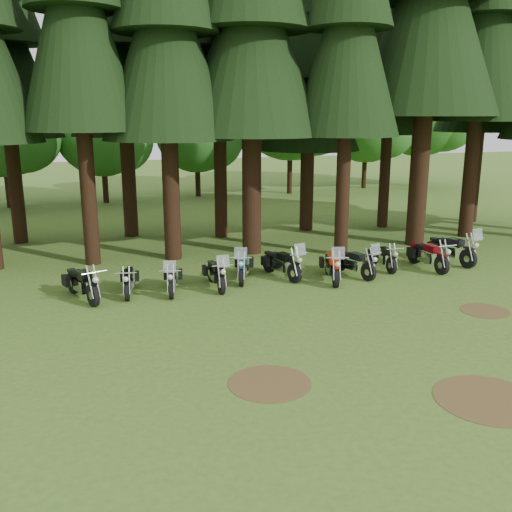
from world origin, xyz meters
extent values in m
plane|color=#3C5D21|center=(0.00, 0.00, 0.00)|extent=(120.00, 120.00, 0.00)
cylinder|color=black|center=(-6.29, 9.51, 2.99)|extent=(0.58, 0.58, 5.99)
cone|color=black|center=(-6.29, 9.51, 8.73)|extent=(4.32, 4.32, 7.49)
cylinder|color=black|center=(-3.21, 9.40, 2.78)|extent=(0.66, 0.66, 5.57)
cone|color=black|center=(-3.21, 9.40, 8.12)|extent=(4.95, 4.95, 6.96)
cylinder|color=black|center=(0.07, 9.44, 2.85)|extent=(0.77, 0.77, 5.70)
cone|color=black|center=(0.07, 9.44, 8.31)|extent=(5.81, 5.81, 7.12)
cylinder|color=black|center=(3.43, 8.02, 2.85)|extent=(0.55, 0.55, 5.71)
cone|color=black|center=(3.43, 8.02, 8.32)|extent=(4.15, 4.15, 7.14)
cylinder|color=black|center=(7.37, 8.76, 3.31)|extent=(0.80, 0.80, 6.62)
cone|color=black|center=(7.37, 8.76, 9.65)|extent=(5.98, 5.98, 8.27)
cylinder|color=black|center=(10.62, 9.61, 3.17)|extent=(0.64, 0.64, 6.35)
cone|color=black|center=(10.62, 9.61, 9.26)|extent=(4.79, 4.79, 7.93)
cylinder|color=black|center=(-9.26, 14.35, 2.76)|extent=(0.60, 0.60, 5.53)
cone|color=black|center=(-9.26, 14.35, 8.06)|extent=(4.52, 4.52, 6.91)
cylinder|color=black|center=(-4.38, 14.40, 2.78)|extent=(0.65, 0.65, 5.55)
cone|color=black|center=(-4.38, 14.40, 8.10)|extent=(4.85, 4.85, 6.94)
cylinder|color=black|center=(-0.37, 12.94, 2.76)|extent=(0.58, 0.58, 5.52)
cone|color=black|center=(-0.37, 12.94, 8.05)|extent=(4.35, 4.35, 6.90)
cylinder|color=black|center=(4.04, 13.25, 2.35)|extent=(0.66, 0.66, 4.70)
cone|color=black|center=(4.04, 13.25, 6.85)|extent=(4.94, 4.94, 5.87)
cone|color=black|center=(4.04, 13.25, 9.62)|extent=(3.95, 3.95, 4.96)
cylinder|color=black|center=(8.07, 12.86, 2.78)|extent=(0.53, 0.53, 5.56)
cone|color=black|center=(8.07, 12.86, 8.11)|extent=(3.94, 3.94, 6.95)
cylinder|color=black|center=(13.36, 12.79, 2.82)|extent=(0.61, 0.61, 5.65)
cone|color=black|center=(13.36, 12.79, 8.24)|extent=(4.59, 4.59, 7.06)
cylinder|color=black|center=(-10.73, 24.98, 1.40)|extent=(0.36, 0.36, 2.80)
sphere|color=#22621C|center=(-10.73, 24.98, 5.13)|extent=(6.53, 6.53, 6.53)
sphere|color=#22621C|center=(-9.61, 24.23, 4.48)|extent=(4.67, 4.67, 4.67)
cylinder|color=black|center=(-4.99, 25.31, 1.27)|extent=(0.36, 0.36, 2.55)
sphere|color=#22621C|center=(-4.99, 25.31, 4.67)|extent=(5.95, 5.95, 5.95)
sphere|color=#22621C|center=(-3.97, 24.63, 4.08)|extent=(4.25, 4.25, 4.25)
cylinder|color=black|center=(1.32, 26.50, 1.23)|extent=(0.36, 0.36, 2.47)
sphere|color=#22621C|center=(1.32, 26.50, 4.53)|extent=(5.76, 5.76, 5.76)
sphere|color=#22621C|center=(2.30, 25.84, 3.95)|extent=(4.12, 4.12, 4.12)
cylinder|color=black|center=(7.92, 25.96, 1.76)|extent=(0.36, 0.36, 3.52)
sphere|color=#22621C|center=(7.92, 25.96, 6.45)|extent=(8.21, 8.21, 8.21)
sphere|color=#22621C|center=(9.33, 25.02, 5.63)|extent=(5.87, 5.87, 5.87)
cylinder|color=black|center=(14.54, 27.22, 1.47)|extent=(0.36, 0.36, 2.94)
sphere|color=#22621C|center=(14.54, 27.22, 5.39)|extent=(6.86, 6.86, 6.86)
sphere|color=#22621C|center=(15.72, 26.43, 4.70)|extent=(4.90, 4.90, 4.90)
cylinder|color=black|center=(19.09, 27.08, 1.76)|extent=(0.36, 0.36, 3.52)
sphere|color=#22621C|center=(19.09, 27.08, 6.45)|extent=(8.20, 8.20, 8.20)
sphere|color=#22621C|center=(20.49, 26.14, 5.62)|extent=(5.86, 5.86, 5.86)
cylinder|color=#4C3D1E|center=(-3.00, -2.00, 0.01)|extent=(1.80, 1.80, 0.01)
cylinder|color=#4C3D1E|center=(4.50, 0.50, 0.01)|extent=(1.40, 1.40, 0.01)
cylinder|color=#4C3D1E|center=(1.00, -4.00, 0.01)|extent=(2.20, 2.20, 0.01)
cylinder|color=black|center=(-6.44, 4.32, 0.35)|extent=(0.38, 0.70, 0.70)
cylinder|color=black|center=(-7.01, 5.85, 0.35)|extent=(0.38, 0.70, 0.70)
cube|color=silver|center=(-6.74, 5.14, 0.44)|extent=(0.54, 0.79, 0.36)
cube|color=black|center=(-6.66, 4.91, 0.82)|extent=(0.50, 0.65, 0.25)
cube|color=black|center=(-6.83, 5.37, 0.78)|extent=(0.50, 0.65, 0.13)
cylinder|color=black|center=(-5.42, 4.57, 0.30)|extent=(0.22, 0.60, 0.59)
cylinder|color=black|center=(-5.20, 5.94, 0.30)|extent=(0.22, 0.60, 0.59)
cube|color=silver|center=(-5.30, 5.30, 0.38)|extent=(0.35, 0.66, 0.31)
cube|color=black|center=(-5.33, 5.09, 0.70)|extent=(0.34, 0.53, 0.22)
cube|color=black|center=(-5.27, 5.50, 0.66)|extent=(0.34, 0.53, 0.11)
cylinder|color=black|center=(-4.10, 4.33, 0.30)|extent=(0.25, 0.62, 0.61)
cylinder|color=black|center=(-3.80, 5.72, 0.30)|extent=(0.25, 0.62, 0.61)
cube|color=silver|center=(-3.94, 5.07, 0.39)|extent=(0.39, 0.68, 0.31)
cube|color=black|center=(-3.98, 4.87, 0.72)|extent=(0.37, 0.55, 0.22)
cube|color=black|center=(-3.90, 5.28, 0.68)|extent=(0.37, 0.55, 0.11)
cube|color=silver|center=(-4.15, 4.06, 1.12)|extent=(0.40, 0.19, 0.36)
cylinder|color=black|center=(-2.49, 4.35, 0.31)|extent=(0.14, 0.63, 0.63)
cylinder|color=black|center=(-2.48, 5.83, 0.31)|extent=(0.14, 0.63, 0.63)
cube|color=silver|center=(-2.49, 5.14, 0.40)|extent=(0.27, 0.67, 0.32)
cube|color=black|center=(-2.49, 4.92, 0.74)|extent=(0.29, 0.52, 0.23)
cube|color=black|center=(-2.49, 5.36, 0.70)|extent=(0.29, 0.52, 0.11)
cube|color=silver|center=(-2.49, 4.07, 1.16)|extent=(0.40, 0.12, 0.38)
cylinder|color=black|center=(-1.64, 4.99, 0.33)|extent=(0.35, 0.66, 0.65)
cylinder|color=black|center=(-1.12, 6.43, 0.33)|extent=(0.35, 0.66, 0.65)
cube|color=silver|center=(-1.36, 5.76, 0.42)|extent=(0.50, 0.75, 0.34)
cube|color=#125065|center=(-1.44, 5.55, 0.77)|extent=(0.46, 0.61, 0.24)
cube|color=black|center=(-1.29, 5.97, 0.73)|extent=(0.46, 0.61, 0.12)
cube|color=silver|center=(-1.74, 4.71, 1.21)|extent=(0.43, 0.26, 0.39)
cylinder|color=black|center=(0.19, 4.84, 0.33)|extent=(0.31, 0.68, 0.67)
cylinder|color=black|center=(-0.22, 6.35, 0.33)|extent=(0.31, 0.68, 0.67)
cube|color=silver|center=(-0.03, 5.64, 0.42)|extent=(0.46, 0.75, 0.34)
cube|color=black|center=(0.03, 5.42, 0.79)|extent=(0.44, 0.61, 0.24)
cube|color=black|center=(-0.09, 5.86, 0.75)|extent=(0.44, 0.61, 0.12)
cube|color=silver|center=(0.27, 4.55, 1.23)|extent=(0.44, 0.23, 0.40)
cylinder|color=black|center=(1.31, 3.94, 0.34)|extent=(0.32, 0.69, 0.67)
cylinder|color=black|center=(1.73, 5.46, 0.34)|extent=(0.32, 0.69, 0.67)
cube|color=silver|center=(1.53, 4.75, 0.43)|extent=(0.47, 0.77, 0.35)
cube|color=#AE2909|center=(1.47, 4.52, 0.80)|extent=(0.44, 0.62, 0.25)
cube|color=black|center=(1.59, 4.98, 0.76)|extent=(0.44, 0.62, 0.12)
cube|color=silver|center=(1.23, 3.64, 1.25)|extent=(0.45, 0.24, 0.40)
cylinder|color=black|center=(2.70, 4.29, 0.32)|extent=(0.31, 0.65, 0.64)
cylinder|color=black|center=(2.27, 5.72, 0.32)|extent=(0.31, 0.65, 0.64)
cube|color=silver|center=(2.47, 5.05, 0.41)|extent=(0.45, 0.73, 0.33)
cube|color=black|center=(2.54, 4.84, 0.75)|extent=(0.43, 0.59, 0.23)
cube|color=black|center=(2.41, 5.26, 0.71)|extent=(0.43, 0.59, 0.12)
cube|color=silver|center=(2.78, 4.01, 1.18)|extent=(0.42, 0.23, 0.38)
cylinder|color=black|center=(3.93, 4.85, 0.30)|extent=(0.16, 0.61, 0.61)
cylinder|color=black|center=(3.99, 6.28, 0.30)|extent=(0.16, 0.61, 0.61)
cube|color=silver|center=(3.96, 5.61, 0.39)|extent=(0.29, 0.66, 0.31)
cube|color=black|center=(3.95, 5.40, 0.72)|extent=(0.30, 0.52, 0.22)
cube|color=black|center=(3.97, 5.83, 0.68)|extent=(0.30, 0.52, 0.11)
cylinder|color=black|center=(5.60, 4.24, 0.35)|extent=(0.19, 0.70, 0.69)
cylinder|color=black|center=(5.51, 5.87, 0.35)|extent=(0.19, 0.70, 0.69)
cube|color=silver|center=(5.55, 5.11, 0.44)|extent=(0.33, 0.75, 0.36)
cube|color=maroon|center=(5.57, 4.87, 0.82)|extent=(0.35, 0.60, 0.25)
cube|color=black|center=(5.54, 5.35, 0.78)|extent=(0.35, 0.60, 0.13)
cylinder|color=black|center=(7.06, 4.70, 0.36)|extent=(0.29, 0.74, 0.73)
cylinder|color=black|center=(6.73, 6.37, 0.36)|extent=(0.29, 0.74, 0.73)
cube|color=silver|center=(6.88, 5.59, 0.46)|extent=(0.45, 0.82, 0.37)
cube|color=black|center=(6.93, 5.34, 0.86)|extent=(0.44, 0.66, 0.26)
cube|color=black|center=(6.83, 5.84, 0.81)|extent=(0.44, 0.66, 0.13)
cube|color=silver|center=(7.12, 4.37, 1.34)|extent=(0.48, 0.23, 0.44)
camera|label=1|loc=(-6.60, -12.59, 5.61)|focal=40.00mm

